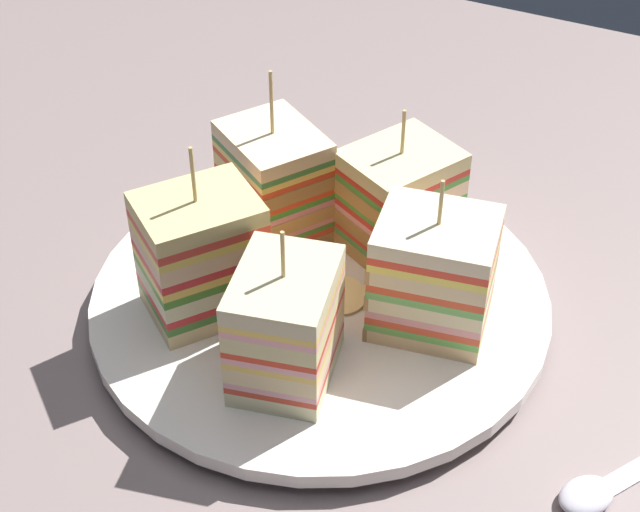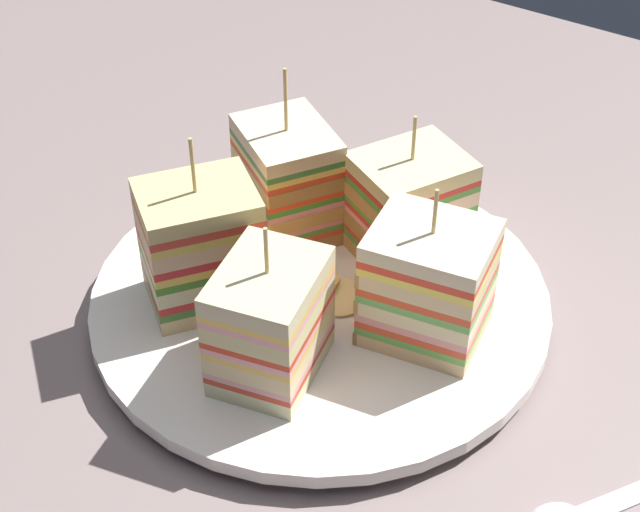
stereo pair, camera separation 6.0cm
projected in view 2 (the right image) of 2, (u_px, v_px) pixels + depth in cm
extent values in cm
cube|color=gray|center=(320.00, 322.00, 63.76)|extent=(114.80, 99.77, 1.80)
cylinder|color=white|center=(320.00, 308.00, 62.94)|extent=(18.38, 18.38, 0.81)
cylinder|color=white|center=(320.00, 297.00, 62.37)|extent=(29.64, 29.64, 0.99)
cube|color=beige|center=(406.00, 243.00, 65.16)|extent=(8.21, 8.77, 1.05)
cube|color=#B2844C|center=(363.00, 258.00, 63.88)|extent=(5.13, 2.75, 1.05)
cube|color=#469346|center=(407.00, 234.00, 64.69)|extent=(8.21, 8.77, 0.44)
cube|color=red|center=(407.00, 229.00, 64.41)|extent=(8.21, 8.77, 0.44)
cube|color=beige|center=(408.00, 220.00, 63.93)|extent=(8.21, 8.77, 1.05)
cube|color=#9E7242|center=(364.00, 235.00, 62.65)|extent=(5.13, 2.75, 1.05)
cube|color=pink|center=(409.00, 211.00, 63.46)|extent=(8.21, 8.77, 0.44)
cube|color=red|center=(409.00, 206.00, 63.18)|extent=(8.21, 8.77, 0.44)
cube|color=green|center=(409.00, 200.00, 62.90)|extent=(8.21, 8.77, 0.44)
cube|color=beige|center=(410.00, 191.00, 62.42)|extent=(8.21, 8.77, 1.05)
cube|color=#B2844C|center=(365.00, 206.00, 61.14)|extent=(5.13, 2.75, 1.05)
cube|color=#47943C|center=(411.00, 181.00, 61.95)|extent=(8.21, 8.77, 0.44)
cube|color=red|center=(411.00, 176.00, 61.67)|extent=(8.21, 8.77, 0.44)
cube|color=beige|center=(412.00, 166.00, 61.19)|extent=(8.21, 8.77, 1.05)
cylinder|color=tan|center=(414.00, 138.00, 59.86)|extent=(0.24, 0.24, 3.14)
cube|color=#D5BD7C|center=(289.00, 220.00, 67.18)|extent=(8.82, 8.36, 1.00)
cube|color=#9E7242|center=(308.00, 248.00, 64.78)|extent=(3.07, 4.78, 1.00)
cube|color=#D3432B|center=(289.00, 212.00, 66.73)|extent=(8.82, 8.36, 0.43)
cube|color=#4C8534|center=(288.00, 207.00, 66.46)|extent=(8.82, 8.36, 0.43)
cube|color=#D6888F|center=(288.00, 202.00, 66.18)|extent=(8.82, 8.36, 0.43)
cube|color=beige|center=(288.00, 193.00, 65.73)|extent=(8.82, 8.36, 1.00)
cube|color=#B2844C|center=(308.00, 221.00, 63.33)|extent=(3.07, 4.78, 1.00)
cube|color=pink|center=(288.00, 185.00, 65.28)|extent=(8.82, 8.36, 0.43)
cube|color=#38882F|center=(288.00, 180.00, 65.00)|extent=(8.82, 8.36, 0.43)
cube|color=#E14125|center=(288.00, 174.00, 64.73)|extent=(8.82, 8.36, 0.43)
cube|color=#DEC37B|center=(287.00, 166.00, 64.28)|extent=(8.82, 8.36, 1.00)
cube|color=#9E7242|center=(308.00, 193.00, 61.87)|extent=(3.07, 4.78, 1.00)
cube|color=red|center=(287.00, 157.00, 63.83)|extent=(8.82, 8.36, 0.43)
cube|color=#EAC95F|center=(287.00, 151.00, 63.55)|extent=(8.82, 8.36, 0.43)
cube|color=#3B7D40|center=(287.00, 146.00, 63.28)|extent=(8.82, 8.36, 0.43)
cube|color=beige|center=(287.00, 137.00, 62.83)|extent=(8.82, 8.36, 1.00)
cylinder|color=tan|center=(286.00, 100.00, 61.09)|extent=(0.24, 0.24, 4.48)
cube|color=beige|center=(205.00, 290.00, 61.40)|extent=(8.58, 8.90, 1.08)
cube|color=#B2844C|center=(256.00, 278.00, 62.30)|extent=(4.60, 3.41, 1.08)
cube|color=#427D33|center=(204.00, 280.00, 60.88)|extent=(8.58, 8.90, 0.56)
cube|color=red|center=(204.00, 273.00, 60.53)|extent=(8.58, 8.90, 0.56)
cube|color=beige|center=(203.00, 263.00, 60.01)|extent=(8.58, 8.90, 1.08)
cube|color=#9E7242|center=(255.00, 252.00, 60.90)|extent=(4.60, 3.41, 1.08)
cube|color=#44872E|center=(202.00, 253.00, 59.49)|extent=(8.58, 8.90, 0.56)
cube|color=#EECB56|center=(201.00, 246.00, 59.13)|extent=(8.58, 8.90, 0.56)
cube|color=red|center=(200.00, 239.00, 58.78)|extent=(8.58, 8.90, 0.56)
cube|color=beige|center=(199.00, 228.00, 58.26)|extent=(8.58, 8.90, 1.08)
cube|color=#B2844C|center=(253.00, 217.00, 59.15)|extent=(4.60, 3.41, 1.08)
cube|color=#E3CB5A|center=(198.00, 218.00, 57.74)|extent=(8.58, 8.90, 0.56)
cube|color=#CF3E32|center=(197.00, 210.00, 57.38)|extent=(8.58, 8.90, 0.56)
cube|color=#D9C37D|center=(196.00, 199.00, 56.86)|extent=(8.58, 8.90, 1.08)
cylinder|color=tan|center=(193.00, 166.00, 55.35)|extent=(0.24, 0.24, 3.69)
cube|color=beige|center=(271.00, 361.00, 56.45)|extent=(6.83, 8.00, 1.11)
cube|color=#9E7242|center=(293.00, 324.00, 58.91)|extent=(5.18, 1.49, 1.11)
cube|color=red|center=(271.00, 352.00, 55.97)|extent=(6.83, 8.00, 0.42)
cube|color=pink|center=(271.00, 347.00, 55.70)|extent=(6.83, 8.00, 0.42)
cube|color=beige|center=(270.00, 337.00, 55.21)|extent=(6.83, 8.00, 1.11)
cube|color=#9E7242|center=(293.00, 300.00, 57.67)|extent=(5.18, 1.49, 1.11)
cube|color=#EDC454|center=(270.00, 327.00, 54.73)|extent=(6.83, 8.00, 0.42)
cube|color=#F2A5A8|center=(270.00, 322.00, 54.46)|extent=(6.83, 8.00, 0.42)
cube|color=red|center=(269.00, 317.00, 54.19)|extent=(6.83, 8.00, 0.42)
cube|color=beige|center=(269.00, 307.00, 53.71)|extent=(6.83, 8.00, 1.11)
cube|color=#9E7242|center=(292.00, 270.00, 56.16)|extent=(5.18, 1.49, 1.11)
cube|color=#F1A6A7|center=(268.00, 296.00, 53.22)|extent=(6.83, 8.00, 0.42)
cube|color=#F2C956|center=(268.00, 291.00, 52.95)|extent=(6.83, 8.00, 0.42)
cube|color=beige|center=(268.00, 280.00, 52.46)|extent=(6.83, 8.00, 1.11)
cylinder|color=tan|center=(266.00, 251.00, 51.15)|extent=(0.24, 0.24, 3.04)
cube|color=#DBB680|center=(424.00, 324.00, 58.96)|extent=(7.91, 7.14, 0.99)
cube|color=#9E7242|center=(373.00, 309.00, 60.04)|extent=(1.33, 5.82, 0.99)
cube|color=#5EA545|center=(425.00, 315.00, 58.48)|extent=(7.91, 7.14, 0.53)
cube|color=#D5482A|center=(426.00, 309.00, 58.15)|extent=(7.91, 7.14, 0.53)
cube|color=pink|center=(427.00, 303.00, 57.82)|extent=(7.91, 7.14, 0.53)
cube|color=beige|center=(427.00, 293.00, 57.33)|extent=(7.91, 7.14, 0.99)
cube|color=#B2844C|center=(375.00, 278.00, 58.41)|extent=(1.33, 5.82, 0.99)
cube|color=#63AB50|center=(428.00, 284.00, 56.85)|extent=(7.91, 7.14, 0.53)
cube|color=#D84726|center=(429.00, 277.00, 56.52)|extent=(7.91, 7.14, 0.53)
cube|color=beige|center=(430.00, 267.00, 56.04)|extent=(7.91, 7.14, 0.99)
cube|color=#B2844C|center=(376.00, 252.00, 57.12)|extent=(1.33, 5.82, 0.99)
cube|color=#F0DA56|center=(431.00, 257.00, 55.56)|extent=(7.91, 7.14, 0.53)
cube|color=red|center=(432.00, 250.00, 55.22)|extent=(7.91, 7.14, 0.53)
cube|color=beige|center=(432.00, 240.00, 54.74)|extent=(7.91, 7.14, 0.99)
cylinder|color=tan|center=(435.00, 212.00, 53.48)|extent=(0.24, 0.24, 3.00)
cylinder|color=#F0D083|center=(342.00, 294.00, 61.42)|extent=(4.14, 4.13, 0.67)
cylinder|color=#E4BB5E|center=(312.00, 278.00, 61.76)|extent=(4.85, 4.82, 0.90)
cylinder|color=#E3BE64|center=(303.00, 304.00, 59.48)|extent=(4.25, 4.26, 0.56)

